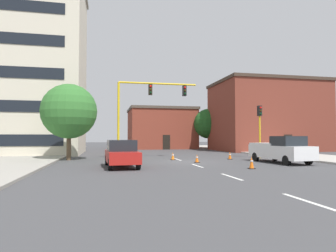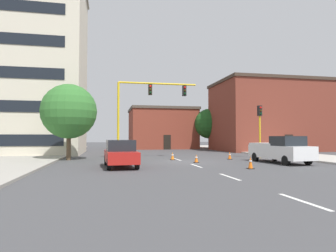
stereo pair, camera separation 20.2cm
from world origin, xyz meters
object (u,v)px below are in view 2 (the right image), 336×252
at_px(traffic_cone_roadside_a, 230,156).
at_px(traffic_cone_roadside_b, 172,156).
at_px(pickup_truck_white, 280,150).
at_px(traffic_cone_roadside_c, 196,159).
at_px(traffic_light_pole_right, 260,119).
at_px(traffic_signal_gantry, 129,134).
at_px(tree_right_far, 209,124).
at_px(traffic_cone_roadside_d, 250,163).
at_px(tree_left_near, 69,112).
at_px(sedan_red_near_left, 121,153).

xyz_separation_m(traffic_cone_roadside_a, traffic_cone_roadside_b, (-4.93, 0.42, -0.00)).
xyz_separation_m(pickup_truck_white, traffic_cone_roadside_c, (-6.03, 1.52, -0.67)).
bearing_deg(traffic_light_pole_right, traffic_signal_gantry, 173.12).
bearing_deg(traffic_cone_roadside_b, tree_right_far, 62.20).
distance_m(traffic_signal_gantry, traffic_cone_roadside_a, 8.95).
bearing_deg(traffic_signal_gantry, pickup_truck_white, -30.80).
height_order(tree_right_far, traffic_cone_roadside_d, tree_right_far).
xyz_separation_m(traffic_light_pole_right, tree_left_near, (-16.85, 0.88, 0.51)).
bearing_deg(tree_left_near, tree_right_far, 43.30).
bearing_deg(traffic_signal_gantry, traffic_light_pole_right, -6.88).
bearing_deg(traffic_cone_roadside_b, traffic_cone_roadside_c, -67.34).
distance_m(sedan_red_near_left, traffic_cone_roadside_b, 6.80).
bearing_deg(traffic_signal_gantry, traffic_cone_roadside_d, -55.35).
relative_size(traffic_light_pole_right, traffic_cone_roadside_a, 7.42).
bearing_deg(tree_left_near, traffic_light_pole_right, -2.98).
xyz_separation_m(traffic_cone_roadside_a, traffic_cone_roadside_c, (-3.73, -2.46, -0.01)).
height_order(traffic_signal_gantry, traffic_cone_roadside_b, traffic_signal_gantry).
relative_size(traffic_cone_roadside_a, traffic_cone_roadside_d, 0.86).
distance_m(traffic_light_pole_right, traffic_cone_roadside_d, 10.19).
xyz_separation_m(tree_right_far, sedan_red_near_left, (-14.44, -23.89, -3.03)).
bearing_deg(traffic_cone_roadside_a, tree_right_far, 75.45).
distance_m(pickup_truck_white, sedan_red_near_left, 11.76).
height_order(tree_left_near, sedan_red_near_left, tree_left_near).
bearing_deg(tree_right_far, traffic_cone_roadside_b, -117.80).
height_order(tree_right_far, traffic_cone_roadside_a, tree_right_far).
height_order(traffic_signal_gantry, tree_right_far, traffic_signal_gantry).
xyz_separation_m(tree_right_far, traffic_cone_roadside_c, (-8.72, -21.71, -3.62)).
relative_size(tree_right_far, traffic_cone_roadside_d, 8.24).
relative_size(tree_left_near, traffic_cone_roadside_d, 8.38).
relative_size(pickup_truck_white, sedan_red_near_left, 1.20).
xyz_separation_m(tree_left_near, pickup_truck_white, (15.75, -5.84, -3.07)).
xyz_separation_m(traffic_light_pole_right, traffic_cone_roadside_a, (-3.40, -0.98, -3.21)).
xyz_separation_m(tree_left_near, traffic_cone_roadside_d, (11.69, -9.08, -3.67)).
height_order(sedan_red_near_left, traffic_cone_roadside_a, sedan_red_near_left).
distance_m(traffic_light_pole_right, traffic_cone_roadside_b, 8.94).
bearing_deg(traffic_cone_roadside_b, traffic_light_pole_right, 3.84).
bearing_deg(traffic_light_pole_right, traffic_cone_roadside_d, -122.19).
distance_m(traffic_light_pole_right, tree_right_far, 18.34).
height_order(traffic_light_pole_right, tree_left_near, tree_left_near).
bearing_deg(tree_right_far, traffic_light_pole_right, -95.00).
xyz_separation_m(traffic_cone_roadside_b, traffic_cone_roadside_c, (1.20, -2.88, -0.01)).
xyz_separation_m(traffic_signal_gantry, traffic_cone_roadside_d, (6.65, -9.62, -1.81)).
relative_size(traffic_light_pole_right, pickup_truck_white, 0.87).
distance_m(tree_right_far, traffic_cone_roadside_a, 20.20).
distance_m(traffic_cone_roadside_a, traffic_cone_roadside_c, 4.47).
bearing_deg(traffic_cone_roadside_c, traffic_cone_roadside_b, 112.66).
bearing_deg(traffic_signal_gantry, tree_right_far, 51.46).
bearing_deg(pickup_truck_white, tree_right_far, 83.37).
height_order(tree_left_near, traffic_cone_roadside_a, tree_left_near).
distance_m(sedan_red_near_left, traffic_cone_roadside_c, 6.14).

